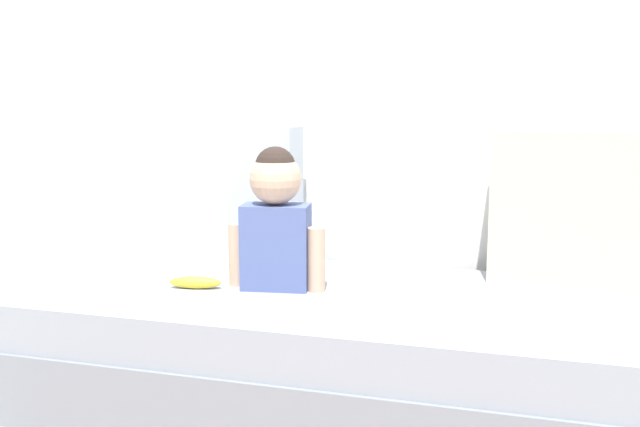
{
  "coord_description": "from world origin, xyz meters",
  "views": [
    {
      "loc": [
        0.46,
        -2.08,
        0.97
      ],
      "look_at": [
        -0.15,
        0.0,
        0.62
      ],
      "focal_mm": 39.48,
      "sensor_mm": 36.0,
      "label": 1
    }
  ],
  "objects_px": {
    "couch": "(365,353)",
    "banana": "(195,282)",
    "throw_pillow_right": "(569,208)",
    "toddler": "(276,216)",
    "throw_pillow_left": "(227,194)"
  },
  "relations": [
    {
      "from": "couch",
      "to": "banana",
      "type": "xyz_separation_m",
      "value": [
        -0.54,
        -0.08,
        0.21
      ]
    },
    {
      "from": "throw_pillow_right",
      "to": "banana",
      "type": "xyz_separation_m",
      "value": [
        -1.15,
        -0.42,
        -0.23
      ]
    },
    {
      "from": "toddler",
      "to": "banana",
      "type": "distance_m",
      "value": 0.34
    },
    {
      "from": "toddler",
      "to": "throw_pillow_left",
      "type": "bearing_deg",
      "value": 133.42
    },
    {
      "from": "throw_pillow_right",
      "to": "toddler",
      "type": "distance_m",
      "value": 0.96
    },
    {
      "from": "banana",
      "to": "couch",
      "type": "bearing_deg",
      "value": 8.55
    },
    {
      "from": "couch",
      "to": "throw_pillow_left",
      "type": "relative_size",
      "value": 4.01
    },
    {
      "from": "throw_pillow_left",
      "to": "banana",
      "type": "bearing_deg",
      "value": -81.17
    },
    {
      "from": "banana",
      "to": "toddler",
      "type": "bearing_deg",
      "value": 18.99
    },
    {
      "from": "toddler",
      "to": "banana",
      "type": "relative_size",
      "value": 2.69
    },
    {
      "from": "couch",
      "to": "throw_pillow_left",
      "type": "height_order",
      "value": "throw_pillow_left"
    },
    {
      "from": "throw_pillow_right",
      "to": "toddler",
      "type": "height_order",
      "value": "throw_pillow_right"
    },
    {
      "from": "couch",
      "to": "throw_pillow_right",
      "type": "height_order",
      "value": "throw_pillow_right"
    },
    {
      "from": "couch",
      "to": "toddler",
      "type": "xyz_separation_m",
      "value": [
        -0.29,
        0.0,
        0.43
      ]
    },
    {
      "from": "couch",
      "to": "banana",
      "type": "distance_m",
      "value": 0.59
    }
  ]
}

